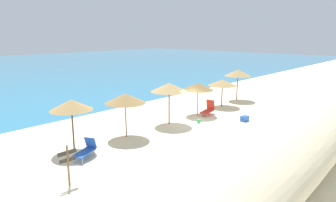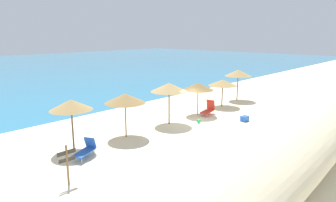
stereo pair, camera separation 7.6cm
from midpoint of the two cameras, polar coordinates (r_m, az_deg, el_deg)
The scene contains 13 objects.
ground_plane at distance 22.16m, azimuth 4.46°, elevation -4.11°, with size 160.00×160.00×0.00m, color beige.
dune_ridge at distance 18.58m, azimuth 25.18°, elevation -4.09°, with size 42.30×4.21×2.78m, color beige.
beach_umbrella_0 at distance 17.16m, azimuth -17.47°, elevation -0.69°, with size 2.29×2.29×2.86m.
beach_umbrella_1 at distance 18.74m, azimuth -7.88°, elevation 0.50°, with size 2.50×2.50×2.76m.
beach_umbrella_2 at distance 21.29m, azimuth 0.31°, elevation 2.56°, with size 2.57×2.57×2.95m.
beach_umbrella_3 at distance 23.92m, azimuth 5.69°, elevation 2.71°, with size 2.43×2.43×2.57m.
beach_umbrella_4 at distance 27.14m, azimuth 10.20°, elevation 3.37°, with size 2.50×2.50×2.38m.
beach_umbrella_5 at distance 29.96m, azimuth 12.99°, elevation 5.10°, with size 2.51×2.51×2.95m.
lounge_chair_0 at distance 24.47m, azimuth 7.59°, elevation -1.54°, with size 1.64×0.98×1.12m.
lounge_chair_1 at distance 16.60m, azimuth -14.96°, elevation -8.77°, with size 1.60×1.18×0.95m.
wooden_signpost at distance 13.69m, azimuth -18.09°, elevation -10.65°, with size 0.84×0.10×1.80m.
beach_ball at distance 22.17m, azimuth 5.83°, elevation -3.73°, with size 0.30×0.30×0.30m, color green.
cooler_box at distance 23.20m, azimuth 14.16°, elevation -3.20°, with size 0.58×0.42×0.39m, color blue.
Camera 2 is at (-16.73, -13.09, 6.30)m, focal length 32.79 mm.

